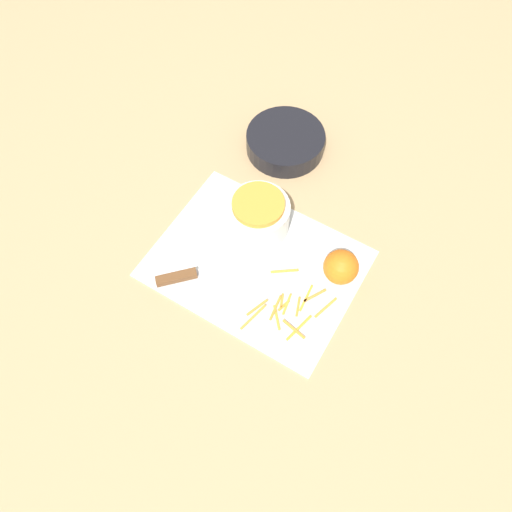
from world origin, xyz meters
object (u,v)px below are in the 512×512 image
(bowl_dark, at_px, (285,142))
(orange_left, at_px, (341,267))
(knife, at_px, (189,275))
(bowl_speckled, at_px, (258,215))

(bowl_dark, relative_size, orange_left, 2.58)
(knife, relative_size, orange_left, 2.36)
(knife, bearing_deg, orange_left, -14.36)
(bowl_speckled, xyz_separation_m, orange_left, (0.22, -0.02, -0.01))
(knife, xyz_separation_m, orange_left, (0.28, 0.17, 0.03))
(bowl_dark, bearing_deg, knife, -89.69)
(bowl_speckled, distance_m, bowl_dark, 0.25)
(bowl_dark, xyz_separation_m, knife, (0.00, -0.43, -0.01))
(bowl_speckled, distance_m, knife, 0.20)
(bowl_speckled, height_order, orange_left, bowl_speckled)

